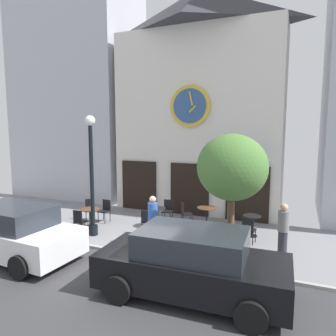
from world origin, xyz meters
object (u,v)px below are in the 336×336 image
(cafe_chair_facing_street, at_px, (90,208))
(parked_car_white, at_px, (12,232))
(cafe_chair_under_awning, at_px, (249,228))
(cafe_table_leftmost, at_px, (252,222))
(parked_car_black, at_px, (192,263))
(cafe_chair_left_end, at_px, (168,209))
(cafe_chair_facing_wall, at_px, (105,209))
(cafe_table_near_door, at_px, (207,212))
(street_tree, at_px, (232,168))
(cafe_chair_mid_row, at_px, (147,220))
(pedestrian_grey, at_px, (283,231))
(cafe_table_center_right, at_px, (90,214))
(street_lamp, at_px, (92,176))
(cafe_chair_corner, at_px, (185,212))
(cafe_table_center, at_px, (157,214))
(pedestrian_blue, at_px, (153,220))
(cafe_chair_outer, at_px, (80,220))

(cafe_chair_facing_street, xyz_separation_m, parked_car_white, (0.13, -3.94, 0.23))
(cafe_chair_under_awning, relative_size, parked_car_white, 0.21)
(cafe_table_leftmost, height_order, parked_car_black, parked_car_black)
(cafe_chair_left_end, distance_m, cafe_chair_facing_wall, 2.58)
(cafe_table_near_door, xyz_separation_m, parked_car_black, (1.13, -5.22, 0.23))
(street_tree, relative_size, cafe_chair_facing_wall, 4.09)
(street_tree, xyz_separation_m, cafe_chair_mid_row, (-3.28, 1.33, -2.21))
(pedestrian_grey, xyz_separation_m, parked_car_white, (-7.46, -2.93, -0.10))
(cafe_table_center_right, height_order, cafe_table_near_door, cafe_table_center_right)
(cafe_table_center_right, xyz_separation_m, cafe_chair_under_awning, (5.97, 0.56, 0.01))
(cafe_table_center_right, xyz_separation_m, cafe_chair_left_end, (2.53, 1.81, 0.01))
(cafe_chair_under_awning, bearing_deg, street_tree, -97.94)
(street_lamp, xyz_separation_m, street_tree, (5.04, -0.50, 0.57))
(cafe_table_near_door, relative_size, cafe_chair_under_awning, 0.85)
(cafe_chair_mid_row, bearing_deg, street_tree, -22.09)
(cafe_chair_left_end, height_order, cafe_chair_corner, same)
(street_tree, relative_size, cafe_table_center_right, 4.97)
(cafe_table_center, relative_size, pedestrian_blue, 0.46)
(cafe_chair_mid_row, bearing_deg, cafe_chair_under_awning, 7.42)
(cafe_chair_mid_row, bearing_deg, cafe_table_center, 89.32)
(parked_car_white, bearing_deg, street_lamp, 67.13)
(cafe_chair_corner, relative_size, pedestrian_blue, 0.54)
(cafe_table_near_door, distance_m, pedestrian_grey, 3.75)
(parked_car_white, bearing_deg, cafe_chair_mid_row, 49.90)
(cafe_chair_mid_row, height_order, pedestrian_grey, pedestrian_grey)
(cafe_chair_facing_wall, height_order, parked_car_black, parked_car_black)
(cafe_table_center, distance_m, cafe_chair_mid_row, 0.86)
(cafe_table_center_right, relative_size, cafe_chair_corner, 0.82)
(cafe_table_center_right, distance_m, parked_car_black, 6.19)
(cafe_table_center, xyz_separation_m, cafe_chair_outer, (-2.27, -1.80, 0.01))
(parked_car_black, bearing_deg, street_tree, 77.17)
(street_tree, height_order, parked_car_white, street_tree)
(cafe_chair_under_awning, bearing_deg, parked_car_white, -149.03)
(cafe_table_center_right, height_order, parked_car_white, parked_car_white)
(cafe_chair_outer, distance_m, pedestrian_blue, 2.97)
(cafe_table_leftmost, bearing_deg, cafe_chair_under_awning, -89.81)
(cafe_table_leftmost, bearing_deg, pedestrian_blue, -141.91)
(cafe_chair_facing_street, height_order, pedestrian_blue, pedestrian_blue)
(cafe_chair_corner, xyz_separation_m, parked_car_black, (1.92, -4.88, 0.23))
(street_tree, bearing_deg, cafe_chair_outer, 176.06)
(cafe_table_center_right, relative_size, cafe_table_leftmost, 0.98)
(cafe_chair_outer, bearing_deg, parked_car_black, -25.30)
(street_tree, xyz_separation_m, cafe_chair_under_awning, (0.25, 1.79, -2.21))
(cafe_table_center_right, height_order, pedestrian_grey, pedestrian_grey)
(street_lamp, height_order, cafe_chair_outer, street_lamp)
(cafe_chair_corner, relative_size, parked_car_white, 0.21)
(cafe_chair_facing_wall, relative_size, pedestrian_grey, 0.54)
(street_lamp, relative_size, cafe_table_center_right, 5.76)
(cafe_chair_facing_street, bearing_deg, pedestrian_blue, -23.19)
(street_lamp, xyz_separation_m, cafe_table_center, (1.77, 1.69, -1.65))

